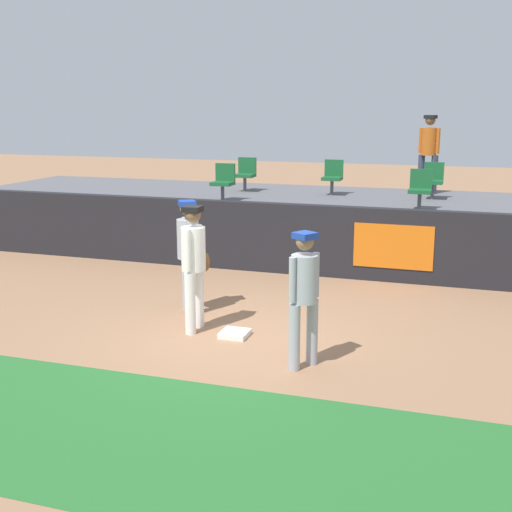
{
  "coord_description": "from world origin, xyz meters",
  "views": [
    {
      "loc": [
        3.23,
        -8.71,
        3.34
      ],
      "look_at": [
        0.02,
        1.06,
        1.0
      ],
      "focal_mm": 46.85,
      "sensor_mm": 36.0,
      "label": 1
    }
  ],
  "objects_px": {
    "player_runner_visitor": "(304,290)",
    "player_coach_visitor": "(188,248)",
    "spectator_hooded": "(429,148)",
    "seat_back_center": "(333,175)",
    "seat_back_right": "(433,179)",
    "seat_back_left": "(246,172)",
    "seat_front_left": "(224,180)",
    "player_fielder_home": "(194,260)",
    "seat_front_right": "(420,187)",
    "first_base": "(235,334)"
  },
  "relations": [
    {
      "from": "seat_front_left",
      "to": "seat_back_left",
      "type": "bearing_deg",
      "value": 92.84
    },
    {
      "from": "seat_back_left",
      "to": "spectator_hooded",
      "type": "relative_size",
      "value": 0.44
    },
    {
      "from": "seat_back_center",
      "to": "seat_back_right",
      "type": "height_order",
      "value": "same"
    },
    {
      "from": "player_fielder_home",
      "to": "seat_back_center",
      "type": "bearing_deg",
      "value": 173.65
    },
    {
      "from": "player_fielder_home",
      "to": "seat_back_left",
      "type": "bearing_deg",
      "value": -168.56
    },
    {
      "from": "first_base",
      "to": "player_coach_visitor",
      "type": "relative_size",
      "value": 0.22
    },
    {
      "from": "player_runner_visitor",
      "to": "seat_front_left",
      "type": "relative_size",
      "value": 2.12
    },
    {
      "from": "player_runner_visitor",
      "to": "seat_back_right",
      "type": "bearing_deg",
      "value": -155.61
    },
    {
      "from": "first_base",
      "to": "player_coach_visitor",
      "type": "distance_m",
      "value": 1.76
    },
    {
      "from": "player_runner_visitor",
      "to": "seat_back_center",
      "type": "relative_size",
      "value": 2.12
    },
    {
      "from": "player_runner_visitor",
      "to": "seat_front_left",
      "type": "bearing_deg",
      "value": -119.0
    },
    {
      "from": "seat_front_right",
      "to": "seat_back_right",
      "type": "distance_m",
      "value": 1.81
    },
    {
      "from": "player_coach_visitor",
      "to": "seat_back_left",
      "type": "height_order",
      "value": "seat_back_left"
    },
    {
      "from": "seat_front_right",
      "to": "seat_back_right",
      "type": "xyz_separation_m",
      "value": [
        0.14,
        1.8,
        -0.0
      ]
    },
    {
      "from": "seat_front_left",
      "to": "seat_back_center",
      "type": "height_order",
      "value": "same"
    },
    {
      "from": "first_base",
      "to": "seat_back_center",
      "type": "bearing_deg",
      "value": 90.57
    },
    {
      "from": "spectator_hooded",
      "to": "player_fielder_home",
      "type": "bearing_deg",
      "value": 89.13
    },
    {
      "from": "seat_front_left",
      "to": "seat_front_right",
      "type": "bearing_deg",
      "value": -0.0
    },
    {
      "from": "seat_back_center",
      "to": "spectator_hooded",
      "type": "bearing_deg",
      "value": 25.53
    },
    {
      "from": "seat_back_left",
      "to": "seat_back_center",
      "type": "xyz_separation_m",
      "value": [
        2.23,
        -0.0,
        -0.0
      ]
    },
    {
      "from": "player_runner_visitor",
      "to": "seat_back_center",
      "type": "bearing_deg",
      "value": -138.81
    },
    {
      "from": "seat_front_right",
      "to": "seat_back_right",
      "type": "bearing_deg",
      "value": 85.49
    },
    {
      "from": "player_runner_visitor",
      "to": "spectator_hooded",
      "type": "xyz_separation_m",
      "value": [
        0.84,
        9.02,
        1.26
      ]
    },
    {
      "from": "spectator_hooded",
      "to": "player_runner_visitor",
      "type": "bearing_deg",
      "value": 102.53
    },
    {
      "from": "seat_back_right",
      "to": "player_coach_visitor",
      "type": "bearing_deg",
      "value": -118.5
    },
    {
      "from": "seat_back_center",
      "to": "player_coach_visitor",
      "type": "bearing_deg",
      "value": -99.48
    },
    {
      "from": "player_coach_visitor",
      "to": "spectator_hooded",
      "type": "xyz_separation_m",
      "value": [
        3.2,
        7.31,
        1.22
      ]
    },
    {
      "from": "player_fielder_home",
      "to": "seat_back_center",
      "type": "distance_m",
      "value": 7.13
    },
    {
      "from": "player_fielder_home",
      "to": "player_runner_visitor",
      "type": "relative_size",
      "value": 1.06
    },
    {
      "from": "player_runner_visitor",
      "to": "seat_front_right",
      "type": "relative_size",
      "value": 2.12
    },
    {
      "from": "spectator_hooded",
      "to": "seat_front_left",
      "type": "bearing_deg",
      "value": 51.24
    },
    {
      "from": "seat_front_right",
      "to": "seat_back_left",
      "type": "bearing_deg",
      "value": 157.95
    },
    {
      "from": "seat_front_left",
      "to": "spectator_hooded",
      "type": "height_order",
      "value": "spectator_hooded"
    },
    {
      "from": "seat_front_left",
      "to": "spectator_hooded",
      "type": "bearing_deg",
      "value": 33.38
    },
    {
      "from": "first_base",
      "to": "player_fielder_home",
      "type": "relative_size",
      "value": 0.21
    },
    {
      "from": "player_coach_visitor",
      "to": "seat_back_center",
      "type": "bearing_deg",
      "value": 134.14
    },
    {
      "from": "seat_front_right",
      "to": "spectator_hooded",
      "type": "distance_m",
      "value": 2.9
    },
    {
      "from": "first_base",
      "to": "seat_back_left",
      "type": "xyz_separation_m",
      "value": [
        -2.3,
        7.17,
        1.63
      ]
    },
    {
      "from": "seat_back_center",
      "to": "player_fielder_home",
      "type": "bearing_deg",
      "value": -94.81
    },
    {
      "from": "player_fielder_home",
      "to": "spectator_hooded",
      "type": "xyz_separation_m",
      "value": [
        2.75,
        8.11,
        1.2
      ]
    },
    {
      "from": "player_runner_visitor",
      "to": "player_coach_visitor",
      "type": "relative_size",
      "value": 0.97
    },
    {
      "from": "player_coach_visitor",
      "to": "seat_back_right",
      "type": "xyz_separation_m",
      "value": [
        3.41,
        6.28,
        0.6
      ]
    },
    {
      "from": "seat_back_center",
      "to": "seat_back_left",
      "type": "bearing_deg",
      "value": 179.99
    },
    {
      "from": "player_runner_visitor",
      "to": "seat_back_left",
      "type": "bearing_deg",
      "value": -124.25
    },
    {
      "from": "seat_front_right",
      "to": "seat_front_left",
      "type": "distance_m",
      "value": 4.36
    },
    {
      "from": "seat_back_left",
      "to": "player_runner_visitor",
      "type": "bearing_deg",
      "value": -66.09
    },
    {
      "from": "player_coach_visitor",
      "to": "seat_back_center",
      "type": "xyz_separation_m",
      "value": [
        1.05,
        6.28,
        0.6
      ]
    },
    {
      "from": "seat_front_right",
      "to": "spectator_hooded",
      "type": "relative_size",
      "value": 0.44
    },
    {
      "from": "seat_back_left",
      "to": "seat_front_left",
      "type": "distance_m",
      "value": 1.8
    },
    {
      "from": "seat_back_center",
      "to": "spectator_hooded",
      "type": "xyz_separation_m",
      "value": [
        2.15,
        1.03,
        0.63
      ]
    }
  ]
}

